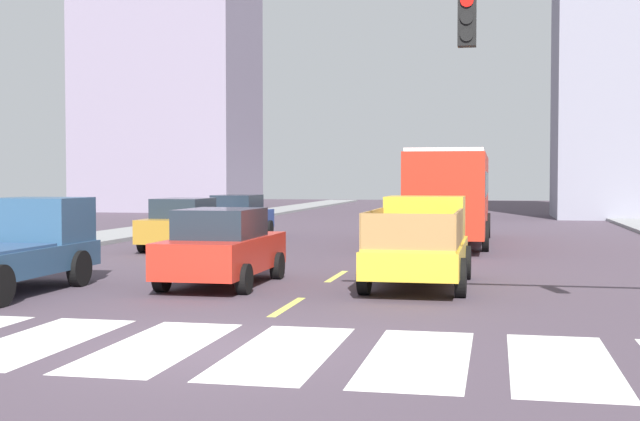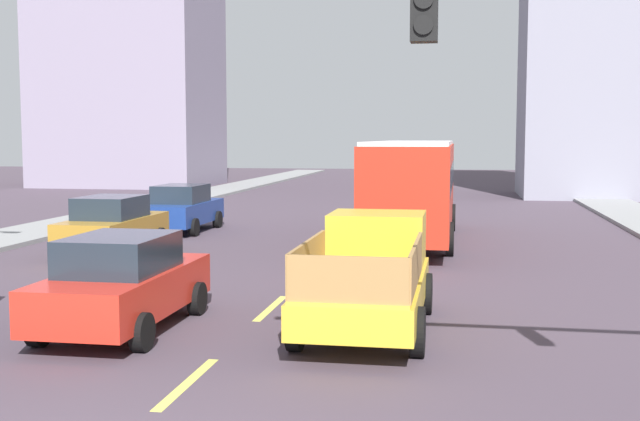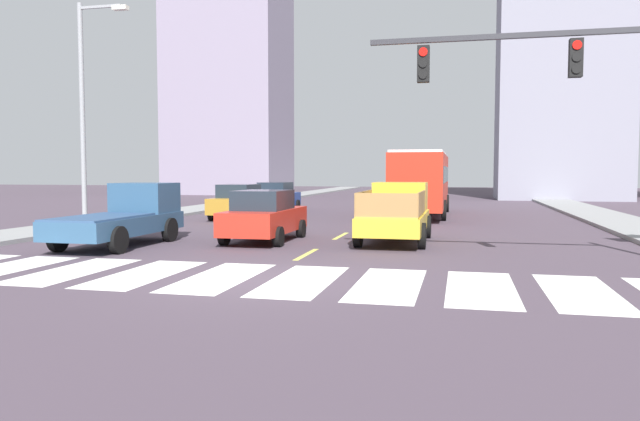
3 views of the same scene
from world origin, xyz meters
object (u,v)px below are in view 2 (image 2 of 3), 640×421
(city_bus, at_px, (413,183))
(sedan_near_left, at_px, (113,225))
(pickup_stakebed, at_px, (370,275))
(sedan_far, at_px, (123,282))
(sedan_mid, at_px, (182,208))

(city_bus, relative_size, sedan_near_left, 2.45)
(pickup_stakebed, bearing_deg, sedan_far, -163.77)
(sedan_far, bearing_deg, sedan_near_left, 114.99)
(pickup_stakebed, distance_m, sedan_far, 4.46)
(pickup_stakebed, distance_m, city_bus, 11.91)
(sedan_mid, bearing_deg, city_bus, -7.16)
(sedan_far, relative_size, sedan_mid, 1.00)
(sedan_near_left, xyz_separation_m, sedan_far, (4.20, -8.76, 0.00))
(sedan_far, xyz_separation_m, sedan_mid, (-4.10, 14.45, 0.00))
(pickup_stakebed, bearing_deg, sedan_near_left, 139.56)
(sedan_far, bearing_deg, pickup_stakebed, 14.20)
(pickup_stakebed, height_order, sedan_far, pickup_stakebed)
(sedan_near_left, distance_m, sedan_far, 9.72)
(pickup_stakebed, xyz_separation_m, city_bus, (0.09, 11.87, 1.02))
(pickup_stakebed, height_order, sedan_mid, pickup_stakebed)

